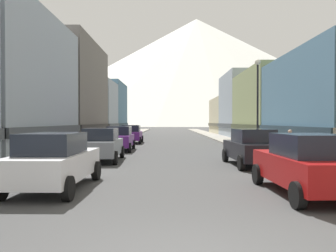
{
  "coord_description": "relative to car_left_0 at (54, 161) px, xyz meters",
  "views": [
    {
      "loc": [
        -0.23,
        -4.95,
        2.14
      ],
      "look_at": [
        -0.14,
        41.47,
        1.5
      ],
      "focal_mm": 36.27,
      "sensor_mm": 36.0,
      "label": 1
    }
  ],
  "objects": [
    {
      "name": "car_left_3",
      "position": [
        0.0,
        22.55,
        0.0
      ],
      "size": [
        2.11,
        4.42,
        1.78
      ],
      "color": "#591E72",
      "rests_on": "ground"
    },
    {
      "name": "sidewalk_left",
      "position": [
        -2.45,
        29.3,
        -0.82
      ],
      "size": [
        2.5,
        100.0,
        0.15
      ],
      "primitive_type": "cube",
      "color": "gray",
      "rests_on": "ground"
    },
    {
      "name": "storefront_left_4",
      "position": [
        -8.53,
        44.38,
        3.14
      ],
      "size": [
        9.96,
        10.98,
        8.38
      ],
      "color": "slate",
      "rests_on": "ground"
    },
    {
      "name": "pedestrian_0",
      "position": [
        10.05,
        7.3,
        -0.04
      ],
      "size": [
        0.36,
        0.36,
        1.55
      ],
      "color": "#333338",
      "rests_on": "sidewalk_right"
    },
    {
      "name": "storefront_left_3",
      "position": [
        -8.03,
        34.84,
        2.71
      ],
      "size": [
        8.95,
        8.05,
        7.49
      ],
      "color": "#99A5B2",
      "rests_on": "ground"
    },
    {
      "name": "car_right_1",
      "position": [
        7.6,
        5.62,
        0.0
      ],
      "size": [
        2.22,
        4.47,
        1.78
      ],
      "color": "black",
      "rests_on": "ground"
    },
    {
      "name": "streetlamp_right",
      "position": [
        9.15,
        10.43,
        3.09
      ],
      "size": [
        0.36,
        0.36,
        5.86
      ],
      "color": "black",
      "rests_on": "sidewalk_right"
    },
    {
      "name": "storefront_right_4",
      "position": [
        15.81,
        47.08,
        2.01
      ],
      "size": [
        9.31,
        12.08,
        6.05
      ],
      "color": "beige",
      "rests_on": "ground"
    },
    {
      "name": "car_right_0",
      "position": [
        7.6,
        -0.82,
        0.0
      ],
      "size": [
        2.18,
        4.46,
        1.78
      ],
      "color": "#9E1111",
      "rests_on": "ground"
    },
    {
      "name": "storefront_right_3",
      "position": [
        16.01,
        35.57,
        3.25
      ],
      "size": [
        9.71,
        10.89,
        8.61
      ],
      "color": "#99A5B2",
      "rests_on": "ground"
    },
    {
      "name": "car_left_2",
      "position": [
        0.0,
        14.09,
        0.0
      ],
      "size": [
        2.13,
        4.43,
        1.78
      ],
      "color": "#591E72",
      "rests_on": "ground"
    },
    {
      "name": "potted_plant_0",
      "position": [
        10.8,
        11.93,
        -0.32
      ],
      "size": [
        0.54,
        0.54,
        0.79
      ],
      "color": "brown",
      "rests_on": "sidewalk_right"
    },
    {
      "name": "mountain_backdrop",
      "position": [
        25.77,
        254.3,
        40.05
      ],
      "size": [
        276.19,
        276.19,
        81.9
      ],
      "primitive_type": "cone",
      "color": "silver",
      "rests_on": "ground"
    },
    {
      "name": "storefront_left_2",
      "position": [
        -7.68,
        23.86,
        3.99
      ],
      "size": [
        8.25,
        12.95,
        10.13
      ],
      "color": "#66605B",
      "rests_on": "ground"
    },
    {
      "name": "car_left_0",
      "position": [
        0.0,
        0.0,
        0.0
      ],
      "size": [
        2.13,
        4.43,
        1.78
      ],
      "color": "silver",
      "rests_on": "ground"
    },
    {
      "name": "sidewalk_right",
      "position": [
        10.05,
        29.3,
        -0.82
      ],
      "size": [
        2.5,
        100.0,
        0.15
      ],
      "primitive_type": "cube",
      "color": "gray",
      "rests_on": "ground"
    },
    {
      "name": "trash_bin_right",
      "position": [
        10.15,
        4.98,
        -0.26
      ],
      "size": [
        0.59,
        0.59,
        0.98
      ],
      "color": "#4C5156",
      "rests_on": "sidewalk_right"
    },
    {
      "name": "car_left_1",
      "position": [
        0.0,
        7.53,
        0.0
      ],
      "size": [
        2.19,
        4.46,
        1.78
      ],
      "color": "slate",
      "rests_on": "ground"
    },
    {
      "name": "storefront_right_2",
      "position": [
        15.85,
        23.87,
        2.61
      ],
      "size": [
        9.41,
        12.43,
        7.29
      ],
      "color": "#8C9966",
      "rests_on": "ground"
    }
  ]
}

